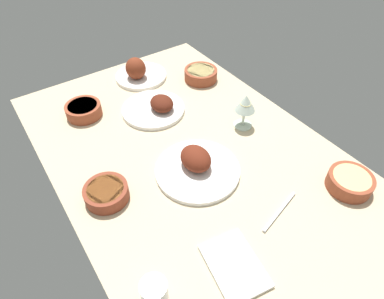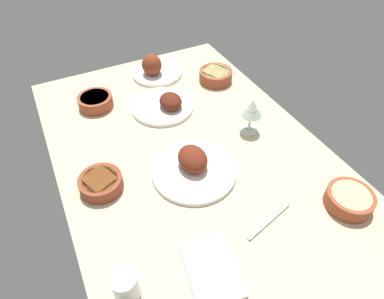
{
  "view_description": "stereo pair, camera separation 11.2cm",
  "coord_description": "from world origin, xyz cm",
  "px_view_note": "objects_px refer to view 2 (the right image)",
  "views": [
    {
      "loc": [
        -65.51,
        45.61,
        85.1
      ],
      "look_at": [
        0.0,
        0.0,
        6.0
      ],
      "focal_mm": 30.2,
      "sensor_mm": 36.0,
      "label": 1
    },
    {
      "loc": [
        -71.26,
        35.97,
        85.1
      ],
      "look_at": [
        0.0,
        0.0,
        6.0
      ],
      "focal_mm": 30.2,
      "sensor_mm": 36.0,
      "label": 2
    }
  ],
  "objects_px": {
    "bowl_soup": "(101,183)",
    "water_tumbler": "(126,286)",
    "plate_near_viewer": "(155,69)",
    "plate_center_main": "(193,166)",
    "bowl_pasta": "(216,75)",
    "bowl_onions": "(95,101)",
    "fork_loose": "(269,221)",
    "plate_far_side": "(165,105)",
    "wine_glass": "(252,110)",
    "folded_napkin": "(212,270)",
    "bowl_potatoes": "(349,199)"
  },
  "relations": [
    {
      "from": "bowl_onions",
      "to": "fork_loose",
      "type": "xyz_separation_m",
      "value": [
        -0.77,
        -0.3,
        -0.02
      ]
    },
    {
      "from": "bowl_onions",
      "to": "wine_glass",
      "type": "distance_m",
      "value": 0.63
    },
    {
      "from": "plate_far_side",
      "to": "fork_loose",
      "type": "relative_size",
      "value": 1.41
    },
    {
      "from": "plate_center_main",
      "to": "wine_glass",
      "type": "bearing_deg",
      "value": -72.49
    },
    {
      "from": "bowl_potatoes",
      "to": "fork_loose",
      "type": "distance_m",
      "value": 0.26
    },
    {
      "from": "plate_far_side",
      "to": "bowl_onions",
      "type": "bearing_deg",
      "value": 60.07
    },
    {
      "from": "plate_center_main",
      "to": "bowl_pasta",
      "type": "distance_m",
      "value": 0.56
    },
    {
      "from": "folded_napkin",
      "to": "fork_loose",
      "type": "height_order",
      "value": "folded_napkin"
    },
    {
      "from": "plate_near_viewer",
      "to": "plate_center_main",
      "type": "height_order",
      "value": "plate_near_viewer"
    },
    {
      "from": "wine_glass",
      "to": "bowl_onions",
      "type": "bearing_deg",
      "value": 49.21
    },
    {
      "from": "bowl_onions",
      "to": "fork_loose",
      "type": "bearing_deg",
      "value": -158.7
    },
    {
      "from": "plate_far_side",
      "to": "wine_glass",
      "type": "height_order",
      "value": "wine_glass"
    },
    {
      "from": "plate_near_viewer",
      "to": "bowl_potatoes",
      "type": "xyz_separation_m",
      "value": [
        -0.94,
        -0.24,
        -0.01
      ]
    },
    {
      "from": "plate_near_viewer",
      "to": "water_tumbler",
      "type": "xyz_separation_m",
      "value": [
        -0.9,
        0.44,
        0.01
      ]
    },
    {
      "from": "bowl_pasta",
      "to": "folded_napkin",
      "type": "distance_m",
      "value": 0.9
    },
    {
      "from": "bowl_potatoes",
      "to": "plate_far_side",
      "type": "bearing_deg",
      "value": 23.74
    },
    {
      "from": "plate_center_main",
      "to": "folded_napkin",
      "type": "height_order",
      "value": "plate_center_main"
    },
    {
      "from": "plate_near_viewer",
      "to": "bowl_soup",
      "type": "height_order",
      "value": "plate_near_viewer"
    },
    {
      "from": "water_tumbler",
      "to": "folded_napkin",
      "type": "distance_m",
      "value": 0.22
    },
    {
      "from": "bowl_soup",
      "to": "wine_glass",
      "type": "relative_size",
      "value": 0.97
    },
    {
      "from": "plate_near_viewer",
      "to": "bowl_soup",
      "type": "relative_size",
      "value": 1.69
    },
    {
      "from": "bowl_potatoes",
      "to": "fork_loose",
      "type": "height_order",
      "value": "bowl_potatoes"
    },
    {
      "from": "plate_far_side",
      "to": "folded_napkin",
      "type": "bearing_deg",
      "value": 166.34
    },
    {
      "from": "bowl_soup",
      "to": "fork_loose",
      "type": "xyz_separation_m",
      "value": [
        -0.34,
        -0.4,
        -0.02
      ]
    },
    {
      "from": "bowl_potatoes",
      "to": "bowl_pasta",
      "type": "bearing_deg",
      "value": 1.21
    },
    {
      "from": "plate_near_viewer",
      "to": "plate_center_main",
      "type": "distance_m",
      "value": 0.62
    },
    {
      "from": "bowl_potatoes",
      "to": "fork_loose",
      "type": "relative_size",
      "value": 0.78
    },
    {
      "from": "plate_far_side",
      "to": "water_tumbler",
      "type": "xyz_separation_m",
      "value": [
        -0.64,
        0.38,
        0.03
      ]
    },
    {
      "from": "water_tumbler",
      "to": "folded_napkin",
      "type": "relative_size",
      "value": 0.5
    },
    {
      "from": "folded_napkin",
      "to": "fork_loose",
      "type": "distance_m",
      "value": 0.23
    },
    {
      "from": "bowl_soup",
      "to": "fork_loose",
      "type": "relative_size",
      "value": 0.76
    },
    {
      "from": "plate_center_main",
      "to": "bowl_potatoes",
      "type": "height_order",
      "value": "plate_center_main"
    },
    {
      "from": "bowl_potatoes",
      "to": "folded_napkin",
      "type": "distance_m",
      "value": 0.47
    },
    {
      "from": "bowl_onions",
      "to": "fork_loose",
      "type": "relative_size",
      "value": 0.77
    },
    {
      "from": "bowl_potatoes",
      "to": "water_tumbler",
      "type": "distance_m",
      "value": 0.68
    },
    {
      "from": "plate_near_viewer",
      "to": "water_tumbler",
      "type": "relative_size",
      "value": 2.57
    },
    {
      "from": "bowl_soup",
      "to": "water_tumbler",
      "type": "xyz_separation_m",
      "value": [
        -0.35,
        0.03,
        0.02
      ]
    },
    {
      "from": "plate_center_main",
      "to": "fork_loose",
      "type": "xyz_separation_m",
      "value": [
        -0.28,
        -0.11,
        -0.02
      ]
    },
    {
      "from": "bowl_onions",
      "to": "folded_napkin",
      "type": "height_order",
      "value": "bowl_onions"
    },
    {
      "from": "wine_glass",
      "to": "fork_loose",
      "type": "distance_m",
      "value": 0.41
    },
    {
      "from": "wine_glass",
      "to": "water_tumbler",
      "type": "bearing_deg",
      "value": 121.8
    },
    {
      "from": "water_tumbler",
      "to": "plate_center_main",
      "type": "bearing_deg",
      "value": -48.59
    },
    {
      "from": "plate_center_main",
      "to": "bowl_pasta",
      "type": "relative_size",
      "value": 1.91
    },
    {
      "from": "plate_center_main",
      "to": "bowl_pasta",
      "type": "xyz_separation_m",
      "value": [
        0.44,
        -0.34,
        0.0
      ]
    },
    {
      "from": "fork_loose",
      "to": "folded_napkin",
      "type": "bearing_deg",
      "value": 179.1
    },
    {
      "from": "plate_near_viewer",
      "to": "bowl_soup",
      "type": "xyz_separation_m",
      "value": [
        -0.54,
        0.4,
        -0.01
      ]
    },
    {
      "from": "plate_near_viewer",
      "to": "bowl_potatoes",
      "type": "height_order",
      "value": "plate_near_viewer"
    },
    {
      "from": "bowl_onions",
      "to": "plate_far_side",
      "type": "bearing_deg",
      "value": -119.93
    },
    {
      "from": "bowl_pasta",
      "to": "bowl_onions",
      "type": "relative_size",
      "value": 1.06
    },
    {
      "from": "plate_far_side",
      "to": "plate_near_viewer",
      "type": "distance_m",
      "value": 0.26
    }
  ]
}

